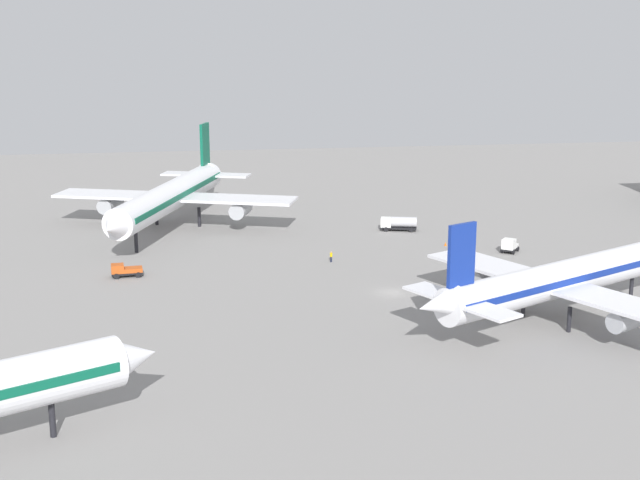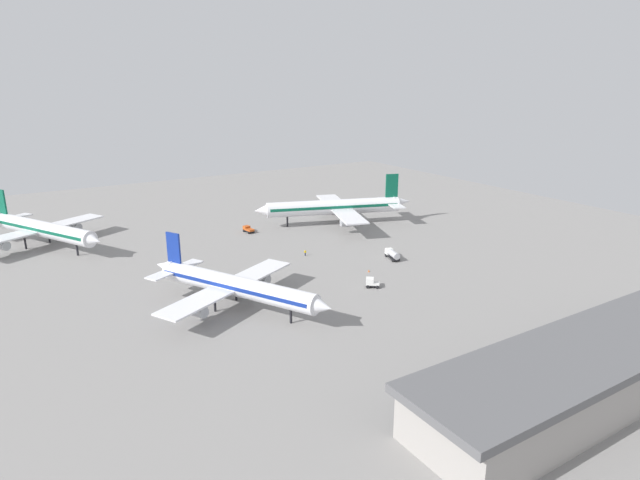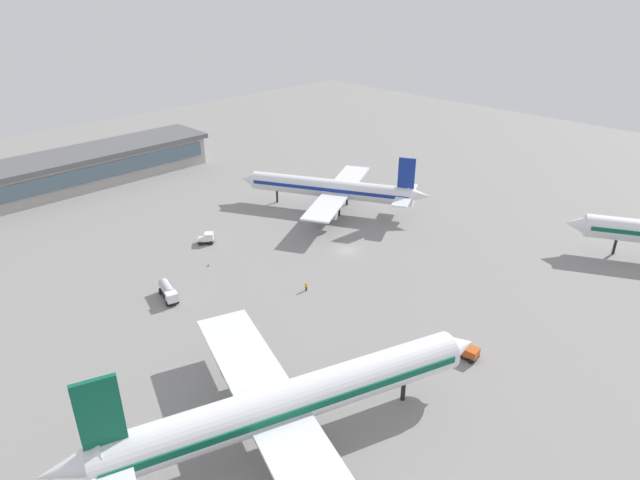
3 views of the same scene
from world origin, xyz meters
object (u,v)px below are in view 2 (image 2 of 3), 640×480
pushback_tractor (248,229)px  fuel_truck (392,254)px  airplane_taxiing (335,207)px  ground_crew_worker (305,253)px  safety_cone_near_gate (369,271)px  airplane_at_gate (234,286)px  airplane_distant (41,229)px  baggage_tug (371,283)px

pushback_tractor → fuel_truck: fuel_truck is taller
airplane_taxiing → ground_crew_worker: 36.10m
fuel_truck → pushback_tractor: bearing=41.4°
safety_cone_near_gate → airplane_at_gate: bearing=-175.5°
airplane_distant → ground_crew_worker: size_ratio=28.12×
airplane_taxiing → airplane_distant: size_ratio=1.13×
fuel_truck → baggage_tug: 22.44m
ground_crew_worker → safety_cone_near_gate: ground_crew_worker is taller
airplane_distant → fuel_truck: (80.92, -63.09, -4.26)m
airplane_distant → baggage_tug: 99.63m
fuel_truck → safety_cone_near_gate: fuel_truck is taller
ground_crew_worker → airplane_taxiing: bearing=154.8°
airplane_taxiing → baggage_tug: size_ratio=14.13×
pushback_tractor → ground_crew_worker: pushback_tractor is taller
pushback_tractor → ground_crew_worker: bearing=-179.2°
ground_crew_worker → baggage_tug: bearing=24.7°
airplane_taxiing → airplane_distant: (-88.09, 23.53, -0.41)m
airplane_taxiing → safety_cone_near_gate: (-19.04, -44.56, -5.76)m
airplane_taxiing → pushback_tractor: (-29.73, 6.50, -5.09)m
airplane_at_gate → ground_crew_worker: 39.26m
airplane_at_gate → safety_cone_near_gate: size_ratio=73.28×
airplane_at_gate → fuel_truck: (50.30, 8.05, -3.88)m
airplane_at_gate → airplane_taxiing: size_ratio=0.83×
fuel_truck → ground_crew_worker: (-19.05, 15.30, -0.54)m
safety_cone_near_gate → airplane_taxiing: bearing=66.9°
airplane_at_gate → airplane_distant: size_ratio=0.94×
airplane_distant → baggage_tug: airplane_distant is taller
airplane_taxiing → ground_crew_worker: (-26.22, -24.26, -5.21)m
pushback_tractor → ground_crew_worker: 30.96m
pushback_tractor → safety_cone_near_gate: (10.70, -51.07, -0.67)m
fuel_truck → safety_cone_near_gate: bearing=128.2°
airplane_distant → baggage_tug: size_ratio=12.52×
airplane_at_gate → fuel_truck: 51.09m
baggage_tug → safety_cone_near_gate: baggage_tug is taller
airplane_at_gate → safety_cone_near_gate: 38.88m
airplane_at_gate → airplane_distant: 77.45m
pushback_tractor → safety_cone_near_gate: bearing=-173.9°
airplane_taxiing → baggage_tug: 59.07m
ground_crew_worker → safety_cone_near_gate: size_ratio=2.78×
airplane_at_gate → baggage_tug: airplane_at_gate is taller
airplane_distant → fuel_truck: bearing=24.1°
ground_crew_worker → safety_cone_near_gate: bearing=41.5°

